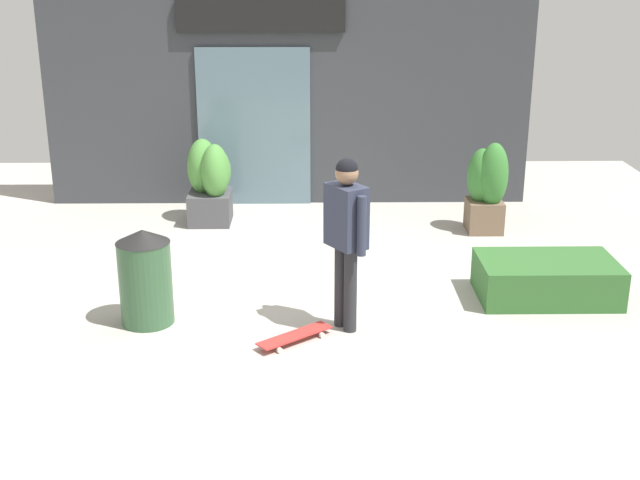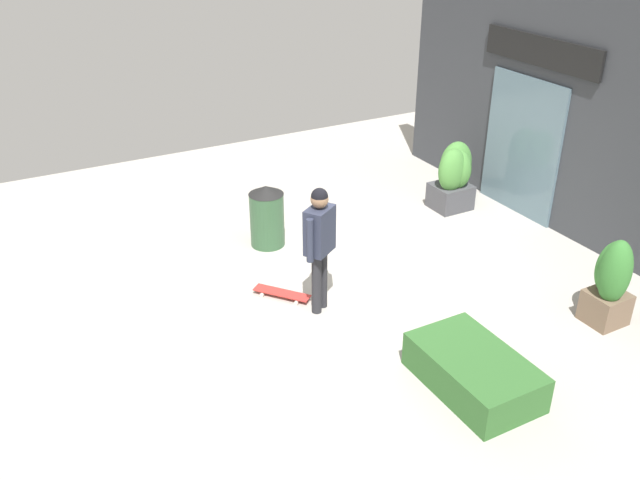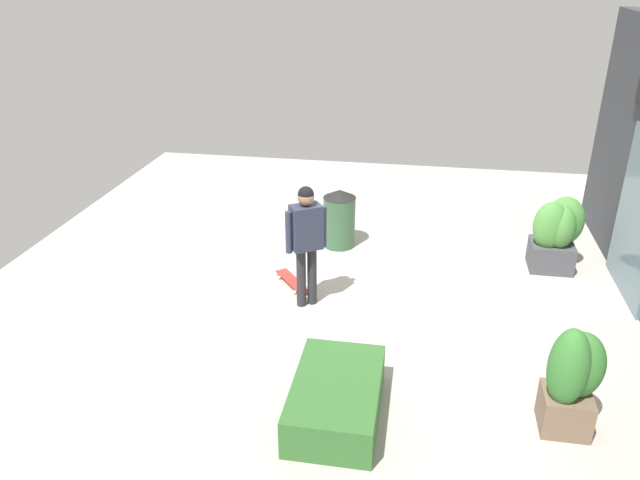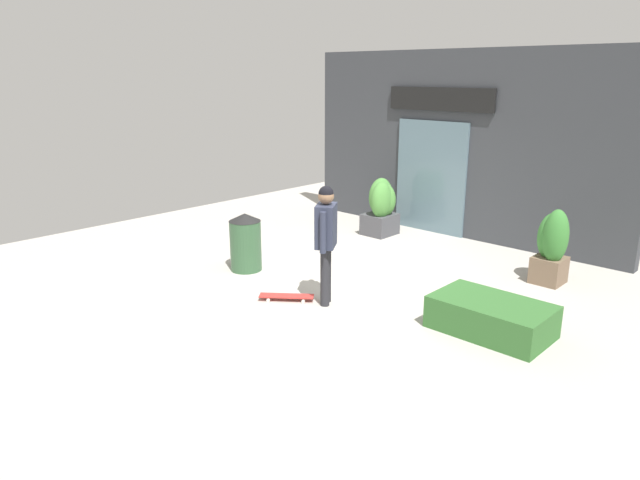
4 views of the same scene
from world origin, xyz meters
name	(u,v)px [view 2 (image 2 of 4)]	position (x,y,z in m)	size (l,w,h in m)	color
ground_plane	(364,268)	(0.00, 0.00, 0.00)	(12.00, 12.00, 0.00)	#B2ADA3
building_facade	(556,113)	(-0.02, 3.50, 1.83)	(7.07, 0.31, 3.69)	#383A3F
skateboarder	(320,238)	(0.65, -1.09, 1.07)	(0.44, 0.50, 1.74)	#28282D
skateboard	(282,293)	(0.15, -1.41, 0.06)	(0.74, 0.65, 0.08)	red
planter_box_left	(612,280)	(2.66, 1.98, 0.63)	(0.51, 0.58, 1.23)	brown
planter_box_right	(454,174)	(-1.08, 2.46, 0.62)	(0.61, 0.78, 1.15)	#47474C
trash_bin	(267,216)	(-1.35, -0.93, 0.50)	(0.54, 0.54, 0.99)	#335938
hedge_ledge	(474,371)	(2.86, -0.34, 0.22)	(1.47, 0.90, 0.43)	#33662D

